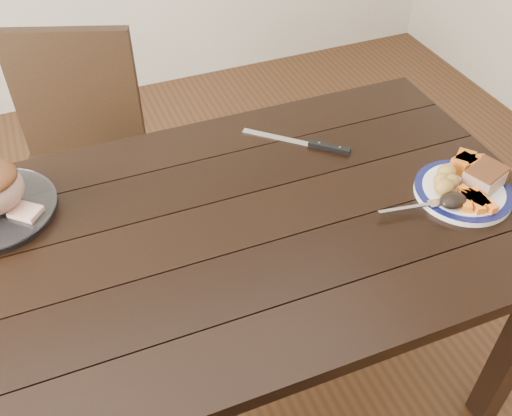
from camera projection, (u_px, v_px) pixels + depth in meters
name	position (u px, v px, depth m)	size (l,w,h in m)	color
ground	(231.00, 387.00, 1.89)	(4.00, 4.00, 0.00)	#472B16
dining_table	(224.00, 253.00, 1.44)	(1.61, 0.92, 0.75)	black
chair_far	(81.00, 155.00, 1.96)	(0.54, 0.55, 0.93)	black
dinner_plate	(463.00, 192.00, 1.46)	(0.25, 0.25, 0.02)	white
plate_rim	(464.00, 189.00, 1.46)	(0.25, 0.25, 0.02)	#0E1146
pork_slice	(485.00, 178.00, 1.45)	(0.10, 0.08, 0.04)	tan
roasted_potatoes	(446.00, 180.00, 1.45)	(0.09, 0.09, 0.04)	gold
carrot_batons	(474.00, 200.00, 1.41)	(0.08, 0.11, 0.02)	orange
pumpkin_wedges	(468.00, 163.00, 1.50)	(0.09, 0.09, 0.04)	orange
dark_mushroom	(453.00, 200.00, 1.40)	(0.07, 0.05, 0.03)	black
fork	(417.00, 207.00, 1.40)	(0.18, 0.05, 0.00)	silver
cut_slice	(26.00, 212.00, 1.38)	(0.07, 0.06, 0.02)	tan
carving_knife	(316.00, 145.00, 1.62)	(0.25, 0.23, 0.01)	silver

